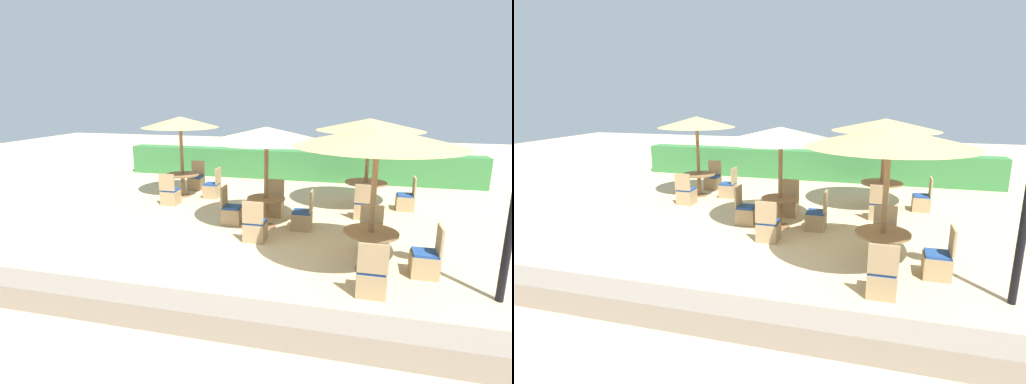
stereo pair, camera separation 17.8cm
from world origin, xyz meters
TOP-DOWN VIEW (x-y plane):
  - ground_plane at (0.00, 0.00)m, footprint 40.00×40.00m
  - hedge_row at (0.00, 6.45)m, footprint 13.00×0.70m
  - stone_border at (0.00, -3.55)m, footprint 10.00×0.56m
  - parasol_center at (0.19, 0.82)m, footprint 2.69×2.69m
  - round_table_center at (0.19, 0.82)m, footprint 0.90×0.90m
  - patio_chair_center_north at (0.19, 1.76)m, footprint 0.46×0.46m
  - patio_chair_center_south at (0.17, -0.16)m, footprint 0.46×0.46m
  - patio_chair_center_west at (-0.68, 0.84)m, footprint 0.46×0.46m
  - patio_chair_center_east at (1.07, 0.86)m, footprint 0.46×0.46m
  - parasol_back_left at (-2.97, 3.06)m, footprint 2.31×2.31m
  - round_table_back_left at (-2.97, 3.06)m, footprint 1.02×1.02m
  - patio_chair_back_left_north at (-2.92, 4.03)m, footprint 0.46×0.46m
  - patio_chair_back_left_east at (-2.02, 3.12)m, footprint 0.46×0.46m
  - patio_chair_back_left_south at (-2.92, 2.07)m, footprint 0.46×0.46m
  - parasol_front_right at (2.54, -1.12)m, footprint 2.88×2.88m
  - round_table_front_right at (2.54, -1.12)m, footprint 0.97×0.97m
  - patio_chair_front_right_north at (2.59, -0.19)m, footprint 0.46×0.46m
  - patio_chair_front_right_east at (3.49, -1.09)m, footprint 0.46×0.46m
  - patio_chair_front_right_south at (2.55, -2.02)m, footprint 0.46×0.46m
  - parasol_back_right at (2.51, 3.08)m, footprint 2.86×2.86m
  - round_table_back_right at (2.51, 3.08)m, footprint 1.13×1.13m
  - patio_chair_back_right_east at (3.59, 3.14)m, footprint 0.46×0.46m
  - patio_chair_back_right_south at (2.45, 2.08)m, footprint 0.46×0.46m

SIDE VIEW (x-z plane):
  - ground_plane at x=0.00m, z-range 0.00..0.00m
  - stone_border at x=0.00m, z-range 0.00..0.37m
  - patio_chair_center_north at x=0.19m, z-range -0.20..0.73m
  - patio_chair_center_south at x=0.17m, z-range -0.20..0.73m
  - patio_chair_center_west at x=-0.68m, z-range -0.20..0.73m
  - patio_chair_center_east at x=1.07m, z-range -0.20..0.73m
  - patio_chair_back_left_north at x=-2.92m, z-range -0.20..0.73m
  - patio_chair_back_left_east at x=-2.02m, z-range -0.20..0.73m
  - patio_chair_back_left_south at x=-2.92m, z-range -0.20..0.73m
  - patio_chair_front_right_north at x=2.59m, z-range -0.20..0.73m
  - patio_chair_front_right_east at x=3.49m, z-range -0.20..0.73m
  - patio_chair_front_right_south at x=2.55m, z-range -0.20..0.73m
  - patio_chair_back_right_east at x=3.59m, z-range -0.20..0.73m
  - patio_chair_back_right_south at x=2.45m, z-range -0.20..0.73m
  - round_table_center at x=0.19m, z-range 0.17..0.89m
  - hedge_row at x=0.00m, z-range 0.00..1.07m
  - round_table_back_left at x=-2.97m, z-range 0.19..0.89m
  - round_table_front_right at x=2.54m, z-range 0.19..0.94m
  - round_table_back_right at x=2.51m, z-range 0.22..0.97m
  - parasol_center at x=0.19m, z-range 1.02..3.40m
  - parasol_back_left at x=-2.97m, z-range 1.05..3.50m
  - parasol_back_right at x=2.51m, z-range 1.07..3.54m
  - parasol_front_right at x=2.54m, z-range 1.12..3.71m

